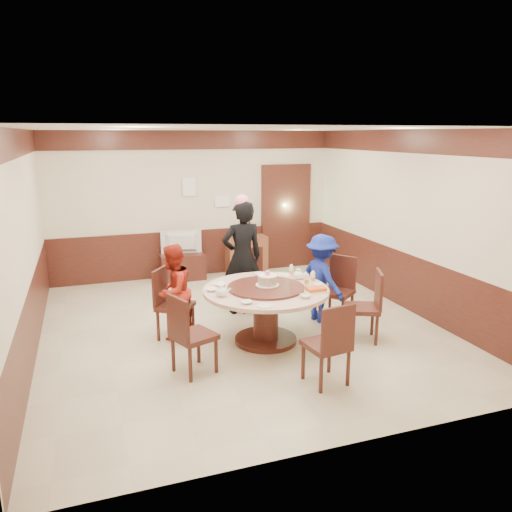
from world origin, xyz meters
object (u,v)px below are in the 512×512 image
object	(u,v)px
tv_stand	(182,266)
person_blue	(322,278)
birthday_cake	(267,280)
shrimp_platter	(316,290)
thermos	(247,227)
person_red	(173,291)
banquet_table	(266,304)
television	(181,243)
side_cabinet	(246,255)
person_standing	(242,258)

from	to	relation	value
tv_stand	person_blue	bearing A→B (deg)	-61.59
birthday_cake	shrimp_platter	distance (m)	0.66
person_blue	thermos	xyz separation A→B (m)	(-0.22, 2.89, 0.28)
birthday_cake	person_red	bearing A→B (deg)	155.22
banquet_table	birthday_cake	world-z (taller)	birthday_cake
television	thermos	xyz separation A→B (m)	(1.32, 0.03, 0.22)
person_red	person_blue	bearing A→B (deg)	125.60
television	thermos	distance (m)	1.34
person_blue	tv_stand	world-z (taller)	person_blue
tv_stand	side_cabinet	size ratio (longest dim) A/B	1.06
person_blue	television	size ratio (longest dim) A/B	1.71
birthday_cake	banquet_table	bearing A→B (deg)	-131.16
television	person_standing	bearing A→B (deg)	111.97
person_red	side_cabinet	distance (m)	3.41
banquet_table	side_cabinet	world-z (taller)	banquet_table
tv_stand	television	size ratio (longest dim) A/B	1.10
person_red	person_blue	xyz separation A→B (m)	(2.19, -0.10, 0.01)
banquet_table	person_red	distance (m)	1.28
shrimp_platter	television	bearing A→B (deg)	105.82
person_red	side_cabinet	xyz separation A→B (m)	(1.95, 2.79, -0.28)
television	side_cabinet	distance (m)	1.36
person_red	side_cabinet	bearing A→B (deg)	-176.73
shrimp_platter	person_standing	bearing A→B (deg)	107.64
birthday_cake	tv_stand	distance (m)	3.39
birthday_cake	television	bearing A→B (deg)	99.04
shrimp_platter	television	size ratio (longest dim) A/B	0.39
shrimp_platter	thermos	xyz separation A→B (m)	(0.28, 3.72, 0.16)
side_cabinet	person_blue	bearing A→B (deg)	-85.30
shrimp_platter	thermos	size ratio (longest dim) A/B	0.79
person_standing	side_cabinet	size ratio (longest dim) A/B	2.21
person_blue	banquet_table	bearing A→B (deg)	102.07
person_blue	thermos	distance (m)	2.91
person_red	television	size ratio (longest dim) A/B	1.69
banquet_table	tv_stand	world-z (taller)	banquet_table
birthday_cake	side_cabinet	size ratio (longest dim) A/B	0.39
banquet_table	thermos	distance (m)	3.49
banquet_table	birthday_cake	xyz separation A→B (m)	(0.04, 0.04, 0.32)
shrimp_platter	side_cabinet	xyz separation A→B (m)	(0.26, 3.72, -0.40)
person_red	television	distance (m)	2.83
television	person_blue	bearing A→B (deg)	125.93
banquet_table	side_cabinet	size ratio (longest dim) A/B	2.08
thermos	person_red	bearing A→B (deg)	-125.19
thermos	birthday_cake	bearing A→B (deg)	-103.50
person_standing	person_red	bearing A→B (deg)	25.44
person_red	television	world-z (taller)	person_red
person_standing	tv_stand	distance (m)	2.28
person_red	television	xyz separation A→B (m)	(0.64, 2.76, 0.07)
banquet_table	tv_stand	xyz separation A→B (m)	(-0.49, 3.34, -0.28)
banquet_table	shrimp_platter	distance (m)	0.70
person_blue	side_cabinet	distance (m)	2.91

